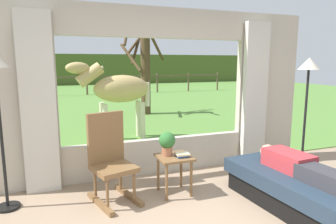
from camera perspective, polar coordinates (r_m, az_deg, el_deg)
The scene contains 15 objects.
back_wall_with_window at distance 4.59m, azimuth -1.99°, elevation 3.34°, with size 5.20×0.12×2.55m.
curtain_panel_left at distance 4.24m, azimuth -23.61°, elevation 1.37°, with size 0.44×0.10×2.40m, color beige.
curtain_panel_right at distance 5.25m, azimuth 16.33°, elevation 3.20°, with size 0.44×0.10×2.40m, color beige.
outdoor_pasture_lawn at distance 15.40m, azimuth -14.79°, elevation 2.71°, with size 36.00×21.68×0.02m, color #568438.
distant_hill_ridge at distance 25.12m, azimuth -17.13°, elevation 7.83°, with size 36.00×2.00×2.40m, color #475726.
recliner_sofa at distance 4.06m, azimuth 23.23°, elevation -13.34°, with size 1.04×1.77×0.42m.
reclining_person at distance 3.92m, azimuth 24.03°, elevation -9.46°, with size 0.39×1.44×0.22m.
rocking_chair at distance 3.87m, azimuth -11.07°, elevation -8.68°, with size 0.63×0.78×1.12m.
side_table at distance 3.99m, azimuth 1.22°, elevation -9.76°, with size 0.44×0.44×0.52m.
potted_plant at distance 3.93m, azimuth -0.18°, elevation -5.81°, with size 0.22×0.22×0.32m.
book_stack at distance 3.93m, azimuth 2.75°, elevation -8.21°, with size 0.18×0.16×0.05m.
floor_lamp_right at distance 4.94m, azimuth 25.27°, elevation 5.40°, with size 0.32×0.32×1.81m.
horse at distance 6.60m, azimuth -9.56°, elevation 4.27°, with size 1.82×0.65×1.73m.
pasture_tree at distance 9.96m, azimuth -4.63°, elevation 7.93°, with size 1.44×1.57×3.47m.
pasture_fence_line at distance 16.65m, azimuth -15.35°, elevation 5.71°, with size 16.10×0.10×1.10m.
Camera 1 is at (-1.43, -2.07, 1.74)m, focal length 31.74 mm.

